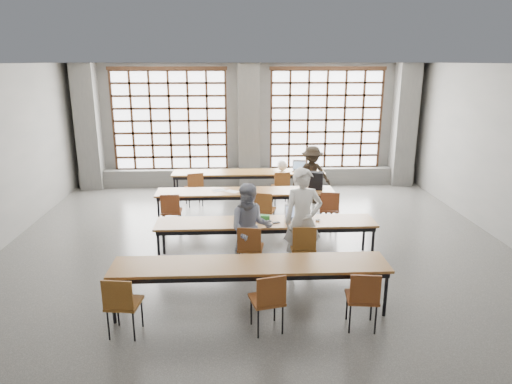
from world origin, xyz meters
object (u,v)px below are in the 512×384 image
chair_front_right (303,244)px  green_box (263,218)px  chair_mid_right (329,206)px  red_pouch (124,300)px  backpack (316,181)px  chair_near_mid (269,297)px  student_female (250,228)px  laptop_front (295,216)px  chair_back_right (312,184)px  chair_back_mid (281,184)px  laptop_back (299,168)px  student_male (303,220)px  phone (276,223)px  chair_mid_centre (264,207)px  chair_near_left (122,300)px  desk_row_c (266,225)px  chair_near_right (363,295)px  desk_row_d (250,268)px  chair_mid_left (171,209)px  chair_front_left (250,245)px  desk_row_b (246,193)px  chair_back_left (195,186)px  student_back (312,175)px  plastic_bag (282,166)px  mouse (318,220)px

chair_front_right → green_box: bearing=132.5°
chair_mid_right → red_pouch: 5.16m
backpack → chair_near_mid: bearing=-92.3°
student_female → laptop_front: (0.85, 0.61, 0.00)m
backpack → red_pouch: size_ratio=2.00×
chair_back_right → green_box: chair_back_right is taller
chair_back_mid → laptop_back: laptop_back is taller
student_male → phone: (-0.42, 0.40, -0.18)m
chair_mid_centre → chair_near_left: bearing=-118.8°
chair_front_right → laptop_front: (-0.05, 0.74, 0.25)m
desk_row_c → chair_near_left: (-2.06, -2.42, -0.13)m
chair_near_right → student_male: (-0.54, 1.92, 0.38)m
student_female → green_box: size_ratio=6.30×
desk_row_d → phone: phone is taller
chair_near_left → student_female: bearing=47.5°
chair_mid_left → chair_front_left: bearing=-52.0°
student_male → chair_back_right: bearing=72.2°
desk_row_b → chair_back_left: chair_back_left is taller
backpack → chair_back_left: bearing=172.8°
chair_mid_centre → chair_front_right: (0.54, -2.06, 0.00)m
chair_near_right → chair_mid_right: bearing=85.1°
chair_mid_right → chair_front_left: same height
chair_near_mid → student_male: 2.09m
desk_row_d → laptop_back: laptop_back is taller
student_male → chair_near_right: bearing=-80.0°
chair_mid_centre → chair_mid_right: size_ratio=1.00×
backpack → desk_row_b: bearing=-163.2°
chair_back_mid → chair_mid_left: 3.13m
chair_mid_left → laptop_back: (3.09, 2.58, 0.25)m
student_female → student_back: student_female is taller
chair_back_right → chair_mid_right: (0.06, -1.84, 0.00)m
desk_row_c → chair_near_right: size_ratio=4.55×
chair_front_right → student_male: 0.40m
chair_near_left → laptop_front: (2.61, 2.53, 0.25)m
chair_mid_right → red_pouch: chair_mid_right is taller
chair_mid_right → plastic_bag: plastic_bag is taller
chair_near_mid → desk_row_c: bearing=86.9°
student_female → backpack: (1.58, 2.61, 0.14)m
laptop_front → mouse: 0.43m
student_female → mouse: size_ratio=16.07×
chair_mid_left → phone: bearing=-36.1°
backpack → chair_back_mid: bearing=134.8°
laptop_front → chair_front_right: bearing=-86.0°
chair_mid_right → chair_near_right: size_ratio=1.00×
chair_back_mid → plastic_bag: size_ratio=3.08×
chair_mid_left → student_female: (1.62, -1.93, 0.25)m
chair_mid_right → chair_near_right: bearing=-94.9°
desk_row_b → laptop_front: size_ratio=10.65×
chair_mid_left → green_box: 2.31m
desk_row_b → chair_front_left: (0.00, -2.68, -0.13)m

